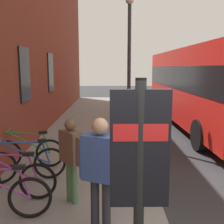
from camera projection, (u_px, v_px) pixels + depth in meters
name	position (u px, v px, depth m)	size (l,w,h in m)	color
ground	(169.00, 147.00, 8.85)	(60.00, 60.00, 0.00)	#2D2D30
sidewalk_pavement	(90.00, 132.00, 10.79)	(24.00, 3.50, 0.12)	gray
station_facade	(40.00, 11.00, 10.97)	(22.00, 0.65, 9.76)	brown
bicycle_under_window	(10.00, 180.00, 5.07)	(0.48, 1.77, 0.97)	black
bicycle_mid_rack	(26.00, 164.00, 5.90)	(0.62, 1.72, 0.97)	black
bicycle_by_door	(29.00, 152.00, 6.70)	(0.48, 1.77, 0.97)	black
transit_info_sign	(139.00, 165.00, 2.48)	(0.10, 0.55, 2.40)	black
city_bus	(202.00, 84.00, 11.55)	(10.54, 2.77, 3.35)	red
pedestrian_by_facade	(100.00, 166.00, 3.86)	(0.43, 0.63, 1.79)	#26262D
pedestrian_near_bus	(71.00, 152.00, 4.88)	(0.49, 0.48, 1.58)	#4C724C
street_lamp	(129.00, 56.00, 9.07)	(0.28, 0.28, 4.81)	#333338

